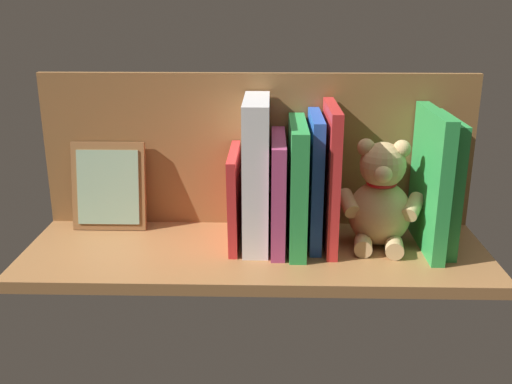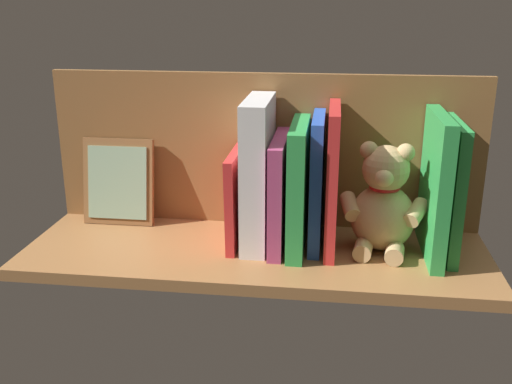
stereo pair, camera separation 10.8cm
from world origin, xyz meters
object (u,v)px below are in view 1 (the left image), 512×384
object	(u,v)px
teddy_bear	(380,199)
picture_frame_leaning	(109,186)
book_0	(444,182)
dictionary_thick_white	(255,172)

from	to	relation	value
teddy_bear	picture_frame_leaning	size ratio (longest dim) A/B	1.15
book_0	picture_frame_leaning	world-z (taller)	book_0
book_0	dictionary_thick_white	size ratio (longest dim) A/B	0.88
dictionary_thick_white	picture_frame_leaning	distance (cm)	31.00
book_0	picture_frame_leaning	distance (cm)	65.74
picture_frame_leaning	dictionary_thick_white	bearing A→B (deg)	167.56
teddy_bear	dictionary_thick_white	world-z (taller)	dictionary_thick_white
dictionary_thick_white	picture_frame_leaning	bearing A→B (deg)	-12.44
picture_frame_leaning	book_0	bearing A→B (deg)	174.25
book_0	teddy_bear	xyz separation A→B (cm)	(11.78, 0.89, -3.24)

